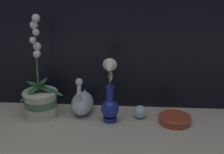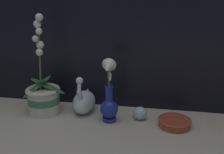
% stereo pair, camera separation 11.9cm
% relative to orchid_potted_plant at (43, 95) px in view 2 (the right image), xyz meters
% --- Properties ---
extents(ground_plane, '(2.80, 2.80, 0.00)m').
position_rel_orchid_potted_plant_xyz_m(ground_plane, '(0.31, -0.14, -0.09)').
color(ground_plane, '#BCB2A3').
extents(orchid_potted_plant, '(0.20, 0.20, 0.48)m').
position_rel_orchid_potted_plant_xyz_m(orchid_potted_plant, '(0.00, 0.00, 0.00)').
color(orchid_potted_plant, beige).
rests_on(orchid_potted_plant, ground_plane).
extents(swan_figurine, '(0.11, 0.19, 0.20)m').
position_rel_orchid_potted_plant_xyz_m(swan_figurine, '(0.20, 0.04, -0.03)').
color(swan_figurine, silver).
rests_on(swan_figurine, ground_plane).
extents(blue_vase, '(0.08, 0.11, 0.30)m').
position_rel_orchid_potted_plant_xyz_m(blue_vase, '(0.34, -0.04, 0.02)').
color(blue_vase, navy).
rests_on(blue_vase, ground_plane).
extents(glass_sphere, '(0.06, 0.06, 0.06)m').
position_rel_orchid_potted_plant_xyz_m(glass_sphere, '(0.48, 0.00, -0.06)').
color(glass_sphere, silver).
rests_on(glass_sphere, ground_plane).
extents(amber_dish, '(0.15, 0.15, 0.04)m').
position_rel_orchid_potted_plant_xyz_m(amber_dish, '(0.63, -0.03, -0.07)').
color(amber_dish, '#A8422D').
rests_on(amber_dish, ground_plane).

